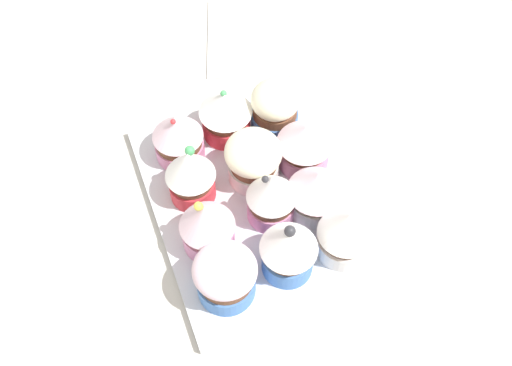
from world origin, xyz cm
name	(u,v)px	position (x,y,z in cm)	size (l,w,h in cm)	color
ground_plane	(256,209)	(0.00, 0.00, -1.50)	(180.00, 180.00, 3.00)	beige
baking_tray	(256,200)	(0.00, 0.00, 0.60)	(29.70, 23.27, 1.20)	silver
cupcake_0	(178,136)	(-9.03, -6.33, 4.79)	(6.01, 6.01, 7.29)	pink
cupcake_1	(190,174)	(-2.97, -6.64, 5.36)	(5.67, 5.67, 8.31)	#D1333D
cupcake_2	(207,225)	(3.62, -6.90, 5.08)	(5.99, 5.99, 7.87)	pink
cupcake_3	(225,276)	(9.61, -6.96, 4.58)	(6.59, 6.59, 6.49)	#477AC6
cupcake_4	(224,114)	(-10.21, -0.23, 4.84)	(6.44, 6.44, 7.20)	#D1333D
cupcake_5	(253,159)	(-2.83, 0.75, 4.78)	(6.58, 6.58, 6.88)	white
cupcake_6	(271,196)	(2.72, 0.76, 5.14)	(5.57, 5.57, 7.96)	pink
cupcake_7	(289,248)	(9.40, 0.03, 5.41)	(6.07, 6.07, 8.35)	#477AC6
cupcake_8	(275,108)	(-8.94, 5.85, 4.81)	(5.87, 5.87, 7.21)	#477AC6
cupcake_9	(305,144)	(-2.66, 7.04, 4.76)	(6.57, 6.57, 6.80)	pink
cupcake_10	(316,191)	(3.69, 5.67, 4.89)	(6.55, 6.55, 6.97)	white
cupcake_11	(346,232)	(9.50, 6.47, 4.92)	(6.08, 6.08, 7.29)	white
napkin	(248,37)	(-26.04, 8.61, 0.30)	(15.47, 11.28, 0.60)	white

